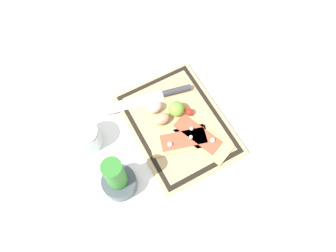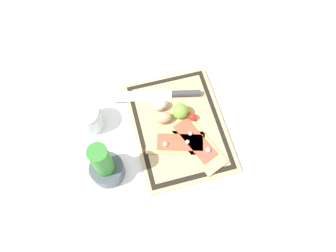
{
  "view_description": "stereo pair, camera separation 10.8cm",
  "coord_description": "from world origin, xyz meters",
  "px_view_note": "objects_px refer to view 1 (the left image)",
  "views": [
    {
      "loc": [
        -0.39,
        0.25,
        1.02
      ],
      "look_at": [
        0.0,
        0.04,
        0.03
      ],
      "focal_mm": 35.0,
      "sensor_mm": 36.0,
      "label": 1
    },
    {
      "loc": [
        -0.43,
        0.15,
        1.02
      ],
      "look_at": [
        0.0,
        0.04,
        0.03
      ],
      "focal_mm": 35.0,
      "sensor_mm": 36.0,
      "label": 2
    }
  ],
  "objects_px": {
    "pizza_slice_near": "(201,137)",
    "cherry_tomato_yellow": "(183,107)",
    "egg_brown": "(162,119)",
    "sauce_jar": "(87,137)",
    "egg_pink": "(155,107)",
    "cherry_tomato_red": "(189,112)",
    "pizza_slice_far": "(180,140)",
    "herb_pot": "(118,180)",
    "knife": "(161,95)",
    "lime": "(176,109)"
  },
  "relations": [
    {
      "from": "pizza_slice_near",
      "to": "sauce_jar",
      "type": "distance_m",
      "value": 0.37
    },
    {
      "from": "egg_brown",
      "to": "lime",
      "type": "distance_m",
      "value": 0.06
    },
    {
      "from": "egg_brown",
      "to": "herb_pot",
      "type": "relative_size",
      "value": 0.28
    },
    {
      "from": "egg_pink",
      "to": "herb_pot",
      "type": "relative_size",
      "value": 0.28
    },
    {
      "from": "lime",
      "to": "cherry_tomato_yellow",
      "type": "xyz_separation_m",
      "value": [
        0.0,
        -0.03,
        -0.01
      ]
    },
    {
      "from": "herb_pot",
      "to": "egg_brown",
      "type": "bearing_deg",
      "value": -59.54
    },
    {
      "from": "herb_pot",
      "to": "sauce_jar",
      "type": "height_order",
      "value": "herb_pot"
    },
    {
      "from": "knife",
      "to": "egg_pink",
      "type": "xyz_separation_m",
      "value": [
        -0.04,
        0.05,
        0.01
      ]
    },
    {
      "from": "egg_brown",
      "to": "egg_pink",
      "type": "bearing_deg",
      "value": 0.81
    },
    {
      "from": "knife",
      "to": "cherry_tomato_yellow",
      "type": "distance_m",
      "value": 0.09
    },
    {
      "from": "pizza_slice_near",
      "to": "cherry_tomato_red",
      "type": "distance_m",
      "value": 0.09
    },
    {
      "from": "egg_brown",
      "to": "cherry_tomato_red",
      "type": "height_order",
      "value": "egg_brown"
    },
    {
      "from": "pizza_slice_near",
      "to": "cherry_tomato_yellow",
      "type": "bearing_deg",
      "value": -0.3
    },
    {
      "from": "knife",
      "to": "sauce_jar",
      "type": "height_order",
      "value": "sauce_jar"
    },
    {
      "from": "pizza_slice_far",
      "to": "pizza_slice_near",
      "type": "bearing_deg",
      "value": -107.35
    },
    {
      "from": "pizza_slice_near",
      "to": "cherry_tomato_red",
      "type": "relative_size",
      "value": 8.5
    },
    {
      "from": "egg_brown",
      "to": "herb_pot",
      "type": "xyz_separation_m",
      "value": [
        -0.13,
        0.22,
        0.03
      ]
    },
    {
      "from": "lime",
      "to": "herb_pot",
      "type": "bearing_deg",
      "value": 115.95
    },
    {
      "from": "pizza_slice_near",
      "to": "knife",
      "type": "bearing_deg",
      "value": 11.15
    },
    {
      "from": "pizza_slice_near",
      "to": "pizza_slice_far",
      "type": "bearing_deg",
      "value": 72.65
    },
    {
      "from": "pizza_slice_far",
      "to": "lime",
      "type": "distance_m",
      "value": 0.11
    },
    {
      "from": "pizza_slice_far",
      "to": "sauce_jar",
      "type": "distance_m",
      "value": 0.3
    },
    {
      "from": "pizza_slice_far",
      "to": "herb_pot",
      "type": "relative_size",
      "value": 1.05
    },
    {
      "from": "pizza_slice_far",
      "to": "knife",
      "type": "height_order",
      "value": "pizza_slice_far"
    },
    {
      "from": "egg_brown",
      "to": "pizza_slice_near",
      "type": "bearing_deg",
      "value": -142.83
    },
    {
      "from": "lime",
      "to": "herb_pot",
      "type": "xyz_separation_m",
      "value": [
        -0.13,
        0.27,
        0.02
      ]
    },
    {
      "from": "sauce_jar",
      "to": "herb_pot",
      "type": "bearing_deg",
      "value": -170.92
    },
    {
      "from": "knife",
      "to": "sauce_jar",
      "type": "relative_size",
      "value": 3.32
    },
    {
      "from": "cherry_tomato_yellow",
      "to": "herb_pot",
      "type": "xyz_separation_m",
      "value": [
        -0.14,
        0.3,
        0.04
      ]
    },
    {
      "from": "pizza_slice_far",
      "to": "knife",
      "type": "distance_m",
      "value": 0.18
    },
    {
      "from": "knife",
      "to": "cherry_tomato_yellow",
      "type": "bearing_deg",
      "value": -153.3
    },
    {
      "from": "knife",
      "to": "cherry_tomato_red",
      "type": "distance_m",
      "value": 0.12
    },
    {
      "from": "cherry_tomato_red",
      "to": "egg_brown",
      "type": "bearing_deg",
      "value": 78.5
    },
    {
      "from": "cherry_tomato_yellow",
      "to": "sauce_jar",
      "type": "height_order",
      "value": "sauce_jar"
    },
    {
      "from": "knife",
      "to": "egg_pink",
      "type": "height_order",
      "value": "egg_pink"
    },
    {
      "from": "lime",
      "to": "pizza_slice_near",
      "type": "bearing_deg",
      "value": -167.52
    },
    {
      "from": "pizza_slice_near",
      "to": "pizza_slice_far",
      "type": "height_order",
      "value": "same"
    },
    {
      "from": "egg_brown",
      "to": "sauce_jar",
      "type": "height_order",
      "value": "sauce_jar"
    },
    {
      "from": "cherry_tomato_yellow",
      "to": "lime",
      "type": "bearing_deg",
      "value": 94.18
    },
    {
      "from": "herb_pot",
      "to": "sauce_jar",
      "type": "distance_m",
      "value": 0.19
    },
    {
      "from": "egg_brown",
      "to": "cherry_tomato_yellow",
      "type": "height_order",
      "value": "egg_brown"
    },
    {
      "from": "egg_pink",
      "to": "cherry_tomato_red",
      "type": "bearing_deg",
      "value": -125.9
    },
    {
      "from": "cherry_tomato_yellow",
      "to": "pizza_slice_near",
      "type": "bearing_deg",
      "value": 179.7
    },
    {
      "from": "herb_pot",
      "to": "lime",
      "type": "bearing_deg",
      "value": -64.05
    },
    {
      "from": "knife",
      "to": "herb_pot",
      "type": "bearing_deg",
      "value": 129.46
    },
    {
      "from": "egg_pink",
      "to": "cherry_tomato_yellow",
      "type": "relative_size",
      "value": 2.29
    },
    {
      "from": "egg_pink",
      "to": "cherry_tomato_red",
      "type": "relative_size",
      "value": 2.06
    },
    {
      "from": "egg_brown",
      "to": "lime",
      "type": "bearing_deg",
      "value": -83.56
    },
    {
      "from": "pizza_slice_far",
      "to": "sauce_jar",
      "type": "height_order",
      "value": "sauce_jar"
    },
    {
      "from": "cherry_tomato_yellow",
      "to": "herb_pot",
      "type": "height_order",
      "value": "herb_pot"
    }
  ]
}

